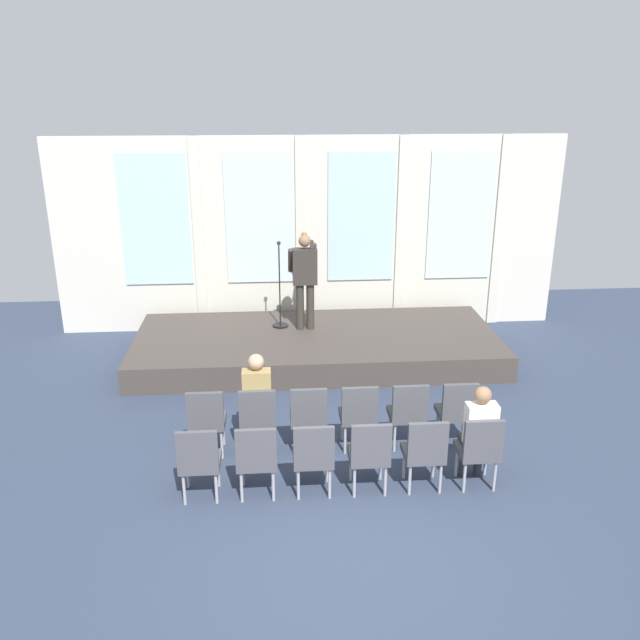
# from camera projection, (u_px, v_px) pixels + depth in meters

# --- Properties ---
(ground_plane) EXTENTS (17.29, 17.29, 0.00)m
(ground_plane) POSITION_uv_depth(u_px,v_px,m) (351.00, 547.00, 6.79)
(ground_plane) COLOR #2D384C
(rear_partition) EXTENTS (9.54, 0.14, 3.66)m
(rear_partition) POSITION_uv_depth(u_px,v_px,m) (313.00, 233.00, 12.39)
(rear_partition) COLOR beige
(rear_partition) RESTS_ON ground
(stage_platform) EXTENTS (6.24, 2.61, 0.43)m
(stage_platform) POSITION_uv_depth(u_px,v_px,m) (316.00, 346.00, 11.45)
(stage_platform) COLOR #3F3833
(stage_platform) RESTS_ON ground
(speaker) EXTENTS (0.51, 0.69, 1.69)m
(speaker) POSITION_uv_depth(u_px,v_px,m) (305.00, 275.00, 11.33)
(speaker) COLOR #332D28
(speaker) RESTS_ON stage_platform
(mic_stand) EXTENTS (0.28, 0.28, 1.55)m
(mic_stand) POSITION_uv_depth(u_px,v_px,m) (280.00, 308.00, 11.64)
(mic_stand) COLOR black
(mic_stand) RESTS_ON stage_platform
(chair_r0_c0) EXTENTS (0.46, 0.44, 0.94)m
(chair_r0_c0) POSITION_uv_depth(u_px,v_px,m) (207.00, 418.00, 8.30)
(chair_r0_c0) COLOR #99999E
(chair_r0_c0) RESTS_ON ground
(chair_r0_c1) EXTENTS (0.46, 0.44, 0.94)m
(chair_r0_c1) POSITION_uv_depth(u_px,v_px,m) (258.00, 416.00, 8.35)
(chair_r0_c1) COLOR #99999E
(chair_r0_c1) RESTS_ON ground
(audience_r0_c1) EXTENTS (0.36, 0.39, 1.36)m
(audience_r0_c1) POSITION_uv_depth(u_px,v_px,m) (257.00, 398.00, 8.35)
(audience_r0_c1) COLOR #2D2D33
(audience_r0_c1) RESTS_ON ground
(chair_r0_c2) EXTENTS (0.46, 0.44, 0.94)m
(chair_r0_c2) POSITION_uv_depth(u_px,v_px,m) (308.00, 414.00, 8.39)
(chair_r0_c2) COLOR #99999E
(chair_r0_c2) RESTS_ON ground
(chair_r0_c3) EXTENTS (0.46, 0.44, 0.94)m
(chair_r0_c3) POSITION_uv_depth(u_px,v_px,m) (358.00, 412.00, 8.44)
(chair_r0_c3) COLOR #99999E
(chair_r0_c3) RESTS_ON ground
(chair_r0_c4) EXTENTS (0.46, 0.44, 0.94)m
(chair_r0_c4) POSITION_uv_depth(u_px,v_px,m) (408.00, 411.00, 8.49)
(chair_r0_c4) COLOR #99999E
(chair_r0_c4) RESTS_ON ground
(chair_r0_c5) EXTENTS (0.46, 0.44, 0.94)m
(chair_r0_c5) POSITION_uv_depth(u_px,v_px,m) (457.00, 409.00, 8.53)
(chair_r0_c5) COLOR #99999E
(chair_r0_c5) RESTS_ON ground
(chair_r1_c0) EXTENTS (0.46, 0.44, 0.94)m
(chair_r1_c0) POSITION_uv_depth(u_px,v_px,m) (199.00, 459.00, 7.40)
(chair_r1_c0) COLOR #99999E
(chair_r1_c0) RESTS_ON ground
(chair_r1_c1) EXTENTS (0.46, 0.44, 0.94)m
(chair_r1_c1) POSITION_uv_depth(u_px,v_px,m) (257.00, 456.00, 7.44)
(chair_r1_c1) COLOR #99999E
(chair_r1_c1) RESTS_ON ground
(chair_r1_c2) EXTENTS (0.46, 0.44, 0.94)m
(chair_r1_c2) POSITION_uv_depth(u_px,v_px,m) (313.00, 454.00, 7.49)
(chair_r1_c2) COLOR #99999E
(chair_r1_c2) RESTS_ON ground
(chair_r1_c3) EXTENTS (0.46, 0.44, 0.94)m
(chair_r1_c3) POSITION_uv_depth(u_px,v_px,m) (369.00, 452.00, 7.53)
(chair_r1_c3) COLOR #99999E
(chair_r1_c3) RESTS_ON ground
(chair_r1_c4) EXTENTS (0.46, 0.44, 0.94)m
(chair_r1_c4) POSITION_uv_depth(u_px,v_px,m) (425.00, 450.00, 7.58)
(chair_r1_c4) COLOR #99999E
(chair_r1_c4) RESTS_ON ground
(chair_r1_c5) EXTENTS (0.46, 0.44, 0.94)m
(chair_r1_c5) POSITION_uv_depth(u_px,v_px,m) (480.00, 447.00, 7.63)
(chair_r1_c5) COLOR #99999E
(chair_r1_c5) RESTS_ON ground
(audience_r1_c5) EXTENTS (0.36, 0.39, 1.29)m
(audience_r1_c5) POSITION_uv_depth(u_px,v_px,m) (479.00, 430.00, 7.64)
(audience_r1_c5) COLOR #2D2D33
(audience_r1_c5) RESTS_ON ground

